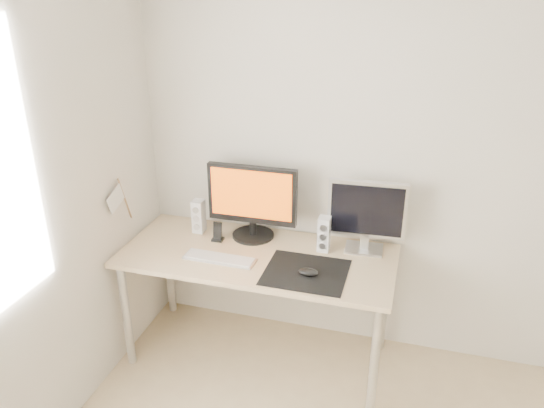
{
  "coord_description": "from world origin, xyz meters",
  "views": [
    {
      "loc": [
        -0.09,
        -1.21,
        2.24
      ],
      "look_at": [
        -0.87,
        1.49,
        1.01
      ],
      "focal_mm": 35.0,
      "sensor_mm": 36.0,
      "label": 1
    }
  ],
  "objects_px": {
    "keyboard": "(220,258)",
    "phone_dock": "(218,235)",
    "main_monitor": "(252,199)",
    "desk": "(258,265)",
    "speaker_left": "(199,216)",
    "mouse": "(308,272)",
    "speaker_right": "(324,234)",
    "second_monitor": "(367,213)"
  },
  "relations": [
    {
      "from": "speaker_left",
      "to": "speaker_right",
      "type": "xyz_separation_m",
      "value": [
        0.8,
        -0.03,
        0.0
      ]
    },
    {
      "from": "speaker_right",
      "to": "phone_dock",
      "type": "distance_m",
      "value": 0.65
    },
    {
      "from": "mouse",
      "to": "phone_dock",
      "type": "bearing_deg",
      "value": 158.1
    },
    {
      "from": "desk",
      "to": "second_monitor",
      "type": "height_order",
      "value": "second_monitor"
    },
    {
      "from": "second_monitor",
      "to": "phone_dock",
      "type": "relative_size",
      "value": 3.73
    },
    {
      "from": "speaker_right",
      "to": "keyboard",
      "type": "height_order",
      "value": "speaker_right"
    },
    {
      "from": "desk",
      "to": "speaker_right",
      "type": "height_order",
      "value": "speaker_right"
    },
    {
      "from": "mouse",
      "to": "keyboard",
      "type": "height_order",
      "value": "mouse"
    },
    {
      "from": "speaker_left",
      "to": "mouse",
      "type": "bearing_deg",
      "value": -23.09
    },
    {
      "from": "mouse",
      "to": "second_monitor",
      "type": "height_order",
      "value": "second_monitor"
    },
    {
      "from": "keyboard",
      "to": "main_monitor",
      "type": "bearing_deg",
      "value": 73.6
    },
    {
      "from": "mouse",
      "to": "desk",
      "type": "distance_m",
      "value": 0.39
    },
    {
      "from": "speaker_left",
      "to": "keyboard",
      "type": "relative_size",
      "value": 0.5
    },
    {
      "from": "mouse",
      "to": "second_monitor",
      "type": "relative_size",
      "value": 0.24
    },
    {
      "from": "mouse",
      "to": "main_monitor",
      "type": "bearing_deg",
      "value": 140.63
    },
    {
      "from": "second_monitor",
      "to": "desk",
      "type": "bearing_deg",
      "value": -159.58
    },
    {
      "from": "phone_dock",
      "to": "speaker_right",
      "type": "bearing_deg",
      "value": 4.96
    },
    {
      "from": "desk",
      "to": "main_monitor",
      "type": "relative_size",
      "value": 2.91
    },
    {
      "from": "speaker_right",
      "to": "phone_dock",
      "type": "xyz_separation_m",
      "value": [
        -0.65,
        -0.06,
        -0.07
      ]
    },
    {
      "from": "main_monitor",
      "to": "speaker_left",
      "type": "xyz_separation_m",
      "value": [
        -0.35,
        -0.02,
        -0.15
      ]
    },
    {
      "from": "main_monitor",
      "to": "keyboard",
      "type": "height_order",
      "value": "main_monitor"
    },
    {
      "from": "main_monitor",
      "to": "second_monitor",
      "type": "relative_size",
      "value": 1.22
    },
    {
      "from": "second_monitor",
      "to": "keyboard",
      "type": "relative_size",
      "value": 1.07
    },
    {
      "from": "speaker_left",
      "to": "phone_dock",
      "type": "relative_size",
      "value": 1.76
    },
    {
      "from": "desk",
      "to": "main_monitor",
      "type": "xyz_separation_m",
      "value": [
        -0.09,
        0.2,
        0.33
      ]
    },
    {
      "from": "main_monitor",
      "to": "speaker_left",
      "type": "relative_size",
      "value": 2.59
    },
    {
      "from": "speaker_left",
      "to": "speaker_right",
      "type": "relative_size",
      "value": 1.0
    },
    {
      "from": "mouse",
      "to": "desk",
      "type": "relative_size",
      "value": 0.07
    },
    {
      "from": "mouse",
      "to": "speaker_right",
      "type": "height_order",
      "value": "speaker_right"
    },
    {
      "from": "main_monitor",
      "to": "keyboard",
      "type": "distance_m",
      "value": 0.42
    },
    {
      "from": "mouse",
      "to": "keyboard",
      "type": "xyz_separation_m",
      "value": [
        -0.53,
        0.03,
        -0.02
      ]
    },
    {
      "from": "keyboard",
      "to": "phone_dock",
      "type": "relative_size",
      "value": 3.49
    },
    {
      "from": "desk",
      "to": "second_monitor",
      "type": "xyz_separation_m",
      "value": [
        0.59,
        0.22,
        0.32
      ]
    },
    {
      "from": "mouse",
      "to": "second_monitor",
      "type": "distance_m",
      "value": 0.5
    },
    {
      "from": "main_monitor",
      "to": "second_monitor",
      "type": "distance_m",
      "value": 0.69
    },
    {
      "from": "mouse",
      "to": "desk",
      "type": "height_order",
      "value": "mouse"
    },
    {
      "from": "desk",
      "to": "keyboard",
      "type": "bearing_deg",
      "value": -146.3
    },
    {
      "from": "main_monitor",
      "to": "desk",
      "type": "bearing_deg",
      "value": -65.05
    },
    {
      "from": "main_monitor",
      "to": "speaker_right",
      "type": "relative_size",
      "value": 2.59
    },
    {
      "from": "main_monitor",
      "to": "speaker_left",
      "type": "height_order",
      "value": "main_monitor"
    },
    {
      "from": "keyboard",
      "to": "speaker_left",
      "type": "bearing_deg",
      "value": 130.11
    },
    {
      "from": "desk",
      "to": "phone_dock",
      "type": "relative_size",
      "value": 13.22
    }
  ]
}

